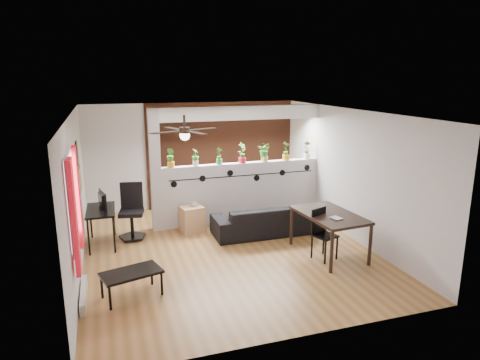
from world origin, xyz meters
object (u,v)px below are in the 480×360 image
object	(u,v)px
potted_plant_3	(242,152)
cup	(194,204)
computer_desk	(101,213)
cube_shelf	(192,219)
potted_plant_0	(171,157)
folding_chair	(322,229)
potted_plant_1	(195,157)
ceiling_fan	(185,132)
coffee_table	(131,274)
office_chair	(132,215)
potted_plant_6	(307,149)
potted_plant_5	(286,150)
sofa	(264,220)
potted_plant_4	(265,151)
dining_table	(329,218)
potted_plant_2	(219,155)

from	to	relation	value
potted_plant_3	cup	bearing A→B (deg)	-163.98
computer_desk	cube_shelf	bearing A→B (deg)	6.36
potted_plant_0	folding_chair	bearing A→B (deg)	-45.83
potted_plant_0	potted_plant_1	size ratio (longest dim) A/B	1.17
ceiling_fan	coffee_table	distance (m)	2.43
potted_plant_1	office_chair	bearing A→B (deg)	-166.98
ceiling_fan	computer_desk	xyz separation A→B (m)	(-1.45, 1.26, -1.65)
potted_plant_6	computer_desk	world-z (taller)	potted_plant_6
potted_plant_3	potted_plant_5	size ratio (longest dim) A/B	1.04
potted_plant_5	cup	xyz separation A→B (m)	(-2.24, -0.34, -0.98)
potted_plant_0	cup	size ratio (longest dim) A/B	3.12
potted_plant_5	cup	distance (m)	2.47
potted_plant_1	sofa	world-z (taller)	potted_plant_1
potted_plant_4	coffee_table	bearing A→B (deg)	-138.64
potted_plant_5	potted_plant_6	size ratio (longest dim) A/B	1.03
potted_plant_1	cube_shelf	size ratio (longest dim) A/B	0.65
office_chair	folding_chair	xyz separation A→B (m)	(3.19, -2.05, 0.06)
cup	office_chair	xyz separation A→B (m)	(-1.27, 0.01, -0.11)
sofa	dining_table	bearing A→B (deg)	119.02
dining_table	potted_plant_2	bearing A→B (deg)	122.46
potted_plant_2	cube_shelf	xyz separation A→B (m)	(-0.71, -0.34, -1.28)
sofa	ceiling_fan	bearing A→B (deg)	26.56
coffee_table	office_chair	bearing A→B (deg)	85.64
computer_desk	office_chair	bearing A→B (deg)	20.19
cube_shelf	computer_desk	world-z (taller)	computer_desk
folding_chair	coffee_table	world-z (taller)	folding_chair
potted_plant_2	computer_desk	distance (m)	2.73
potted_plant_1	office_chair	distance (m)	1.79
coffee_table	potted_plant_0	bearing A→B (deg)	69.09
ceiling_fan	office_chair	world-z (taller)	ceiling_fan
potted_plant_2	computer_desk	size ratio (longest dim) A/B	0.37
potted_plant_4	cube_shelf	distance (m)	2.22
potted_plant_5	coffee_table	bearing A→B (deg)	-142.94
cup	potted_plant_1	bearing A→B (deg)	68.90
cup	potted_plant_4	bearing A→B (deg)	11.24
potted_plant_0	potted_plant_2	distance (m)	1.05
sofa	cup	world-z (taller)	cup
potted_plant_4	dining_table	distance (m)	2.48
dining_table	coffee_table	distance (m)	3.63
cube_shelf	folding_chair	xyz separation A→B (m)	(1.96, -2.04, 0.27)
potted_plant_4	potted_plant_5	distance (m)	0.53
potted_plant_4	potted_plant_2	bearing A→B (deg)	180.00
potted_plant_5	sofa	size ratio (longest dim) A/B	0.22
potted_plant_5	potted_plant_2	bearing A→B (deg)	180.00
potted_plant_6	cube_shelf	bearing A→B (deg)	-173.11
potted_plant_4	office_chair	bearing A→B (deg)	-173.78
ceiling_fan	potted_plant_5	distance (m)	3.29
potted_plant_6	sofa	size ratio (longest dim) A/B	0.21
potted_plant_3	dining_table	distance (m)	2.62
potted_plant_3	potted_plant_0	bearing A→B (deg)	-180.00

